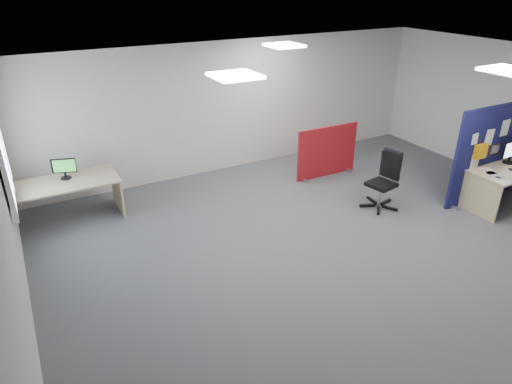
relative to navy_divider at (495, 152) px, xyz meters
name	(u,v)px	position (x,y,z in m)	size (l,w,h in m)	color
floor	(334,237)	(-3.46, 0.19, -0.91)	(9.00, 9.00, 0.00)	#4F5256
ceiling	(349,69)	(-3.46, 0.19, 1.79)	(9.00, 7.00, 0.02)	white
wall_back	(237,106)	(-3.46, 3.69, 0.44)	(9.00, 0.02, 2.70)	silver
wall_left	(9,235)	(-7.96, 0.19, 0.44)	(0.02, 7.00, 2.70)	silver
window	(3,157)	(-7.90, 2.19, 0.64)	(0.06, 1.70, 1.30)	white
ceiling_lights	(338,62)	(-3.13, 0.85, 1.76)	(4.10, 4.10, 0.04)	white
navy_divider	(495,152)	(0.00, 0.00, 0.00)	(2.21, 0.30, 1.82)	#12103D
main_desk	(512,175)	(0.12, -0.35, -0.35)	(1.84, 0.82, 0.73)	tan
monitor_main	(512,151)	(0.17, -0.19, 0.06)	(0.50, 0.21, 0.43)	black
red_divider	(327,152)	(-2.09, 2.30, -0.38)	(1.43, 0.30, 1.07)	maroon
second_desk	(65,190)	(-7.14, 2.90, -0.35)	(1.75, 0.87, 0.73)	tan
monitor_second	(64,168)	(-7.09, 2.98, 0.02)	(0.39, 0.18, 0.36)	black
office_chair	(386,176)	(-2.00, 0.67, -0.32)	(0.68, 0.68, 1.04)	black
desk_papers	(507,173)	(-0.28, -0.48, -0.18)	(1.47, 0.70, 0.00)	white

